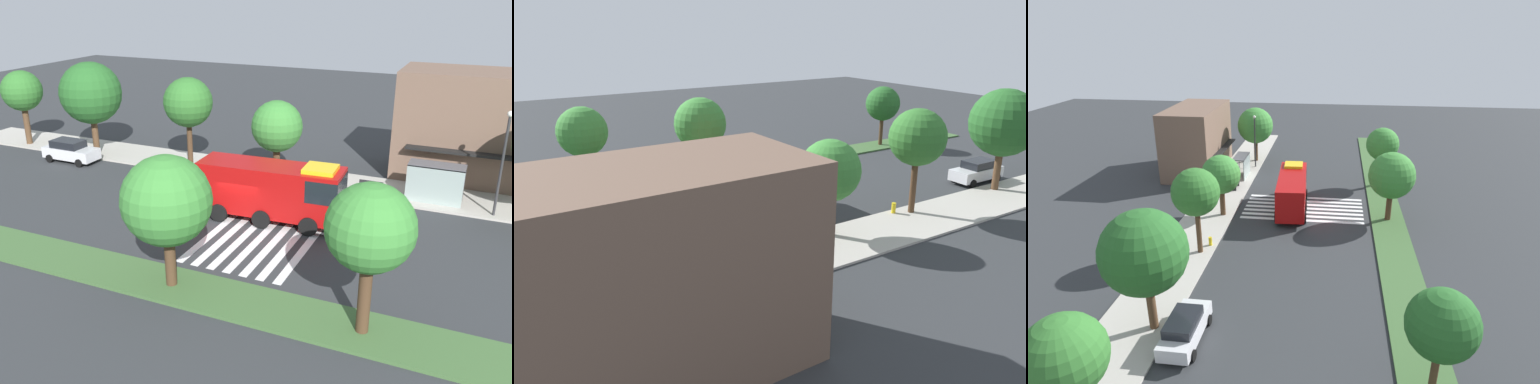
{
  "view_description": "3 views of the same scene",
  "coord_description": "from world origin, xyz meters",
  "views": [
    {
      "loc": [
        12.84,
        -26.55,
        13.41
      ],
      "look_at": [
        0.54,
        1.14,
        1.63
      ],
      "focal_mm": 38.05,
      "sensor_mm": 36.0,
      "label": 1
    },
    {
      "loc": [
        17.44,
        29.19,
        12.27
      ],
      "look_at": [
        -0.35,
        1.52,
        1.21
      ],
      "focal_mm": 36.29,
      "sensor_mm": 36.0,
      "label": 2
    },
    {
      "loc": [
        -35.72,
        -2.7,
        16.78
      ],
      "look_at": [
        2.13,
        1.95,
        1.56
      ],
      "focal_mm": 29.64,
      "sensor_mm": 36.0,
      "label": 3
    }
  ],
  "objects": [
    {
      "name": "ground_plane",
      "position": [
        0.0,
        0.0,
        0.0
      ],
      "size": [
        120.0,
        120.0,
        0.0
      ],
      "primitive_type": "plane",
      "color": "#2D3033"
    },
    {
      "name": "sidewalk",
      "position": [
        0.0,
        8.63,
        0.07
      ],
      "size": [
        60.0,
        4.54,
        0.14
      ],
      "primitive_type": "cube",
      "color": "#ADA89E",
      "rests_on": "ground_plane"
    },
    {
      "name": "median_strip",
      "position": [
        0.0,
        -7.86,
        0.07
      ],
      "size": [
        60.0,
        3.0,
        0.14
      ],
      "primitive_type": "cube",
      "color": "#3D6033",
      "rests_on": "ground_plane"
    },
    {
      "name": "crosswalk",
      "position": [
        1.95,
        0.0,
        0.01
      ],
      "size": [
        5.85,
        11.45,
        0.01
      ],
      "color": "silver",
      "rests_on": "ground_plane"
    },
    {
      "name": "fire_truck",
      "position": [
        1.81,
        1.1,
        2.03
      ],
      "size": [
        8.91,
        3.2,
        3.72
      ],
      "rotation": [
        0.0,
        0.0,
        0.05
      ],
      "color": "#A50C0C",
      "rests_on": "ground_plane"
    },
    {
      "name": "parked_car_mid",
      "position": [
        -17.35,
        5.16,
        0.9
      ],
      "size": [
        4.47,
        2.01,
        1.74
      ],
      "rotation": [
        0.0,
        0.0,
        -0.01
      ],
      "color": "silver",
      "rests_on": "ground_plane"
    },
    {
      "name": "bus_stop_shelter",
      "position": [
        10.12,
        7.62,
        1.89
      ],
      "size": [
        3.5,
        1.4,
        2.46
      ],
      "color": "#4C4C51",
      "rests_on": "sidewalk"
    },
    {
      "name": "bench_near_shelter",
      "position": [
        6.12,
        7.65,
        0.59
      ],
      "size": [
        1.6,
        0.5,
        0.9
      ],
      "color": "black",
      "rests_on": "sidewalk"
    },
    {
      "name": "street_lamp",
      "position": [
        13.78,
        6.96,
        3.92
      ],
      "size": [
        0.36,
        0.36,
        6.44
      ],
      "color": "#2D2D30",
      "rests_on": "sidewalk"
    },
    {
      "name": "storefront_building",
      "position": [
        12.14,
        13.68,
        3.88
      ],
      "size": [
        11.15,
        6.38,
        7.76
      ],
      "color": "brown",
      "rests_on": "ground_plane"
    },
    {
      "name": "sidewalk_tree_west",
      "position": [
        -16.6,
        7.36,
        5.14
      ],
      "size": [
        4.89,
        4.89,
        7.47
      ],
      "color": "#513823",
      "rests_on": "sidewalk"
    },
    {
      "name": "sidewalk_tree_center",
      "position": [
        -7.67,
        7.36,
        5.13
      ],
      "size": [
        3.64,
        3.64,
        6.85
      ],
      "color": "#47301E",
      "rests_on": "sidewalk"
    },
    {
      "name": "sidewalk_tree_east",
      "position": [
        -0.64,
        7.36,
        4.06
      ],
      "size": [
        3.57,
        3.57,
        5.75
      ],
      "color": "#47301E",
      "rests_on": "sidewalk"
    },
    {
      "name": "median_tree_far_west",
      "position": [
        -19.67,
        -7.86,
        4.25
      ],
      "size": [
        3.35,
        3.35,
        5.82
      ],
      "color": "#47301E",
      "rests_on": "median_strip"
    },
    {
      "name": "median_tree_west",
      "position": [
        0.2,
        -7.86,
        4.33
      ],
      "size": [
        4.14,
        4.14,
        6.29
      ],
      "color": "#47301E",
      "rests_on": "median_strip"
    },
    {
      "name": "median_tree_center",
      "position": [
        9.25,
        -7.86,
        4.69
      ],
      "size": [
        3.52,
        3.52,
        6.37
      ],
      "color": "#47301E",
      "rests_on": "median_strip"
    },
    {
      "name": "fire_hydrant",
      "position": [
        -6.56,
        6.86,
        0.49
      ],
      "size": [
        0.28,
        0.28,
        0.7
      ],
      "primitive_type": "cylinder",
      "color": "gold",
      "rests_on": "sidewalk"
    }
  ]
}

